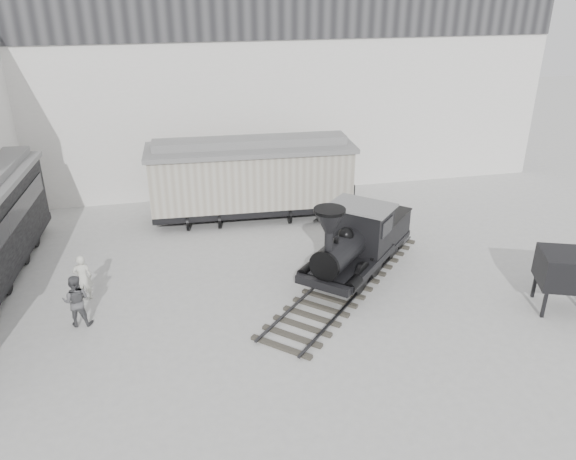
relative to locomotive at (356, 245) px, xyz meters
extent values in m
plane|color=#9E9E9B|center=(-2.81, -3.77, -1.33)|extent=(90.00, 90.00, 0.00)
cube|color=silver|center=(-2.81, 11.23, 4.17)|extent=(34.00, 2.40, 11.00)
cube|color=#232326|center=(-2.81, 9.98, 8.17)|extent=(34.00, 0.12, 3.00)
cube|color=#38352F|center=(-0.55, -0.59, -1.24)|extent=(8.62, 8.96, 0.18)
cube|color=#2D2D30|center=(-1.14, -0.04, -1.19)|extent=(7.07, 7.50, 0.07)
cube|color=#2D2D30|center=(0.03, -1.14, -1.19)|extent=(7.07, 7.50, 0.07)
cylinder|color=black|center=(-1.57, -0.40, -0.54)|extent=(0.93, 0.98, 1.22)
cylinder|color=black|center=(-0.30, -1.59, -0.54)|extent=(0.93, 0.98, 1.22)
cylinder|color=black|center=(-0.58, 0.65, -0.54)|extent=(0.93, 0.98, 1.22)
cylinder|color=black|center=(0.69, -0.54, -0.54)|extent=(0.93, 0.98, 1.22)
cube|color=black|center=(-0.44, -0.47, -0.41)|extent=(4.36, 4.43, 0.31)
cylinder|color=black|center=(-0.97, -1.03, 0.30)|extent=(2.56, 2.62, 1.11)
cylinder|color=black|center=(-1.66, -1.76, 1.17)|extent=(0.41, 0.41, 0.67)
cone|color=black|center=(-1.66, -1.76, 1.89)|extent=(1.51, 1.51, 0.78)
sphere|color=black|center=(-0.67, -0.71, 0.83)|extent=(0.58, 0.58, 0.58)
cube|color=black|center=(0.24, 0.26, 0.61)|extent=(2.60, 2.58, 1.72)
cube|color=slate|center=(0.24, 0.26, 1.51)|extent=(2.92, 2.89, 0.09)
cube|color=black|center=(1.61, 1.72, -0.01)|extent=(2.98, 2.99, 1.00)
cylinder|color=black|center=(-5.41, 6.89, -0.91)|extent=(2.15, 0.95, 0.84)
cylinder|color=black|center=(-0.57, 6.65, -0.91)|extent=(2.15, 0.95, 0.84)
cube|color=black|center=(-2.99, 6.77, -0.70)|extent=(9.60, 3.10, 0.32)
cube|color=gray|center=(-2.99, 6.77, 0.77)|extent=(9.60, 3.20, 2.63)
cube|color=slate|center=(-2.99, 6.77, 2.20)|extent=(9.93, 3.53, 0.21)
cube|color=slate|center=(-2.99, 6.77, 2.49)|extent=(9.11, 1.71, 0.38)
cylinder|color=black|center=(-14.00, 4.84, -0.90)|extent=(2.32, 1.02, 0.87)
cube|color=black|center=(-12.80, 1.04, 1.28)|extent=(0.85, 11.51, 0.77)
imported|color=beige|center=(-10.26, 0.47, -0.44)|extent=(0.69, 0.49, 1.78)
imported|color=#4F4F53|center=(-10.30, -1.22, -0.40)|extent=(0.98, 0.80, 1.86)
cube|color=black|center=(5.43, -4.32, -0.83)|extent=(0.14, 0.14, 1.00)
cube|color=black|center=(5.93, -3.04, -0.83)|extent=(0.14, 0.14, 1.00)
cube|color=black|center=(6.44, -3.98, 0.26)|extent=(2.46, 2.26, 1.19)
cone|color=black|center=(6.44, -3.98, -0.47)|extent=(2.01, 2.01, 0.46)
camera|label=1|loc=(-6.90, -18.58, 9.54)|focal=35.00mm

